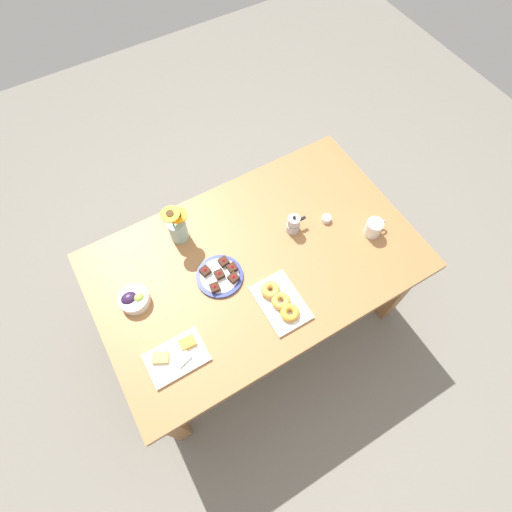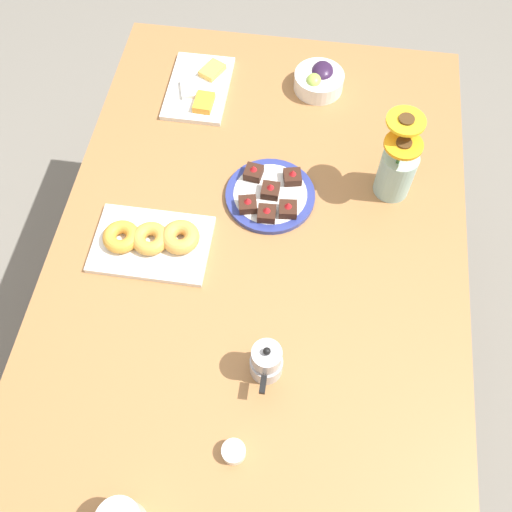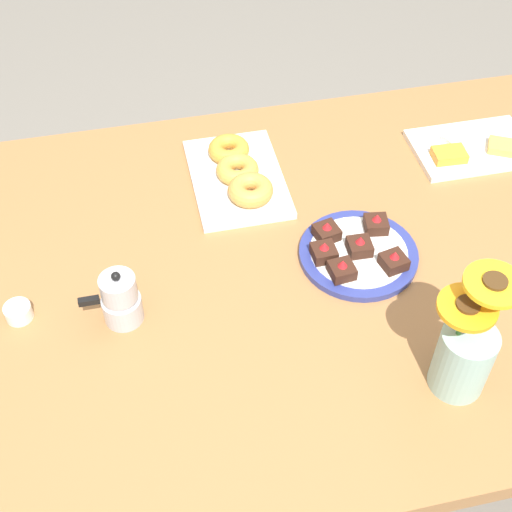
% 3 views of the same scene
% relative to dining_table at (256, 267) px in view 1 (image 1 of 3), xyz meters
% --- Properties ---
extents(ground_plane, '(6.00, 6.00, 0.00)m').
position_rel_dining_table_xyz_m(ground_plane, '(0.00, 0.00, -0.65)').
color(ground_plane, slate).
extents(dining_table, '(1.60, 1.00, 0.74)m').
position_rel_dining_table_xyz_m(dining_table, '(0.00, 0.00, 0.00)').
color(dining_table, '#9E6B3D').
rests_on(dining_table, ground_plane).
extents(coffee_mug, '(0.12, 0.08, 0.09)m').
position_rel_dining_table_xyz_m(coffee_mug, '(0.59, -0.16, 0.13)').
color(coffee_mug, white).
rests_on(coffee_mug, dining_table).
extents(grape_bowl, '(0.14, 0.14, 0.07)m').
position_rel_dining_table_xyz_m(grape_bowl, '(-0.60, 0.09, 0.12)').
color(grape_bowl, white).
rests_on(grape_bowl, dining_table).
extents(cheese_platter, '(0.26, 0.17, 0.03)m').
position_rel_dining_table_xyz_m(cheese_platter, '(-0.54, -0.24, 0.10)').
color(cheese_platter, white).
rests_on(cheese_platter, dining_table).
extents(croissant_platter, '(0.19, 0.28, 0.05)m').
position_rel_dining_table_xyz_m(croissant_platter, '(-0.02, -0.25, 0.11)').
color(croissant_platter, white).
rests_on(croissant_platter, dining_table).
extents(jam_cup_honey, '(0.05, 0.05, 0.03)m').
position_rel_dining_table_xyz_m(jam_cup_honey, '(0.43, 0.02, 0.10)').
color(jam_cup_honey, white).
rests_on(jam_cup_honey, dining_table).
extents(dessert_plate, '(0.23, 0.23, 0.05)m').
position_rel_dining_table_xyz_m(dessert_plate, '(-0.20, 0.01, 0.10)').
color(dessert_plate, navy).
rests_on(dessert_plate, dining_table).
extents(flower_vase, '(0.12, 0.10, 0.24)m').
position_rel_dining_table_xyz_m(flower_vase, '(-0.27, 0.31, 0.17)').
color(flower_vase, '#99C1B7').
rests_on(flower_vase, dining_table).
extents(moka_pot, '(0.11, 0.07, 0.12)m').
position_rel_dining_table_xyz_m(moka_pot, '(0.25, 0.06, 0.13)').
color(moka_pot, '#B7B7BC').
rests_on(moka_pot, dining_table).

